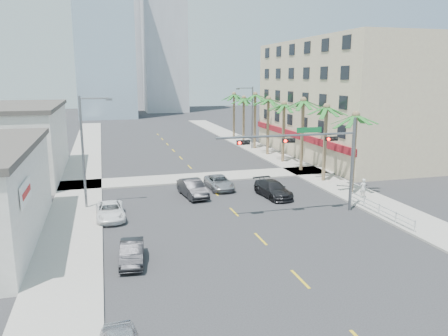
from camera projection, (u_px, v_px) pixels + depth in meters
name	position (u px, v px, depth m)	size (l,w,h in m)	color
ground	(285.00, 264.00, 24.87)	(260.00, 260.00, 0.00)	#262628
sidewalk_right	(314.00, 175.00, 46.85)	(4.00, 120.00, 0.15)	gray
sidewalk_left	(80.00, 190.00, 40.55)	(4.00, 120.00, 0.15)	gray
sidewalk_cross	(201.00, 178.00, 45.59)	(80.00, 4.00, 0.15)	gray
building_right	(350.00, 99.00, 57.37)	(15.25, 28.00, 15.00)	#C6AD8C
building_left_far	(5.00, 143.00, 45.38)	(11.00, 18.00, 7.20)	beige
tower_far_left	(103.00, 20.00, 107.32)	(14.00, 14.00, 48.00)	#99B2C6
tower_far_right	(163.00, 6.00, 124.67)	(12.00, 12.00, 60.00)	#ADADB2
tower_far_center	(120.00, 42.00, 137.52)	(16.00, 16.00, 42.00)	#ADADB2
traffic_signal_mast	(316.00, 150.00, 32.83)	(11.12, 0.54, 7.20)	slate
palm_tree_0	(356.00, 116.00, 37.76)	(4.80, 4.80, 7.80)	brown
palm_tree_1	(327.00, 108.00, 42.59)	(4.80, 4.80, 8.16)	brown
palm_tree_2	(303.00, 101.00, 47.41)	(4.80, 4.80, 8.52)	brown
palm_tree_3	(284.00, 105.00, 52.46)	(4.80, 4.80, 7.80)	brown
palm_tree_4	(268.00, 100.00, 57.29)	(4.80, 4.80, 8.16)	brown
palm_tree_5	(255.00, 95.00, 62.11)	(4.80, 4.80, 8.52)	brown
palm_tree_6	(244.00, 98.00, 67.16)	(4.80, 4.80, 7.80)	brown
palm_tree_7	(234.00, 95.00, 71.99)	(4.80, 4.80, 8.16)	brown
streetlight_left	(85.00, 147.00, 34.12)	(2.55, 0.25, 9.00)	slate
streetlight_right	(251.00, 115.00, 62.52)	(2.55, 0.25, 9.00)	slate
guardrail	(379.00, 208.00, 33.09)	(0.08, 8.08, 1.00)	silver
car_parked_mid	(132.00, 253.00, 24.89)	(1.30, 3.72, 1.23)	black
car_parked_far	(110.00, 211.00, 32.55)	(2.03, 4.41, 1.22)	white
car_lane_left	(193.00, 188.00, 38.54)	(1.62, 4.64, 1.53)	black
car_lane_center	(219.00, 182.00, 41.20)	(2.10, 4.56, 1.27)	#A5A4A9
car_lane_right	(273.00, 189.00, 38.48)	(1.97, 4.85, 1.41)	black
pedestrian	(363.00, 188.00, 37.64)	(0.62, 0.41, 1.69)	silver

